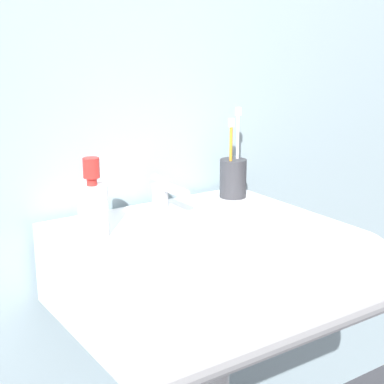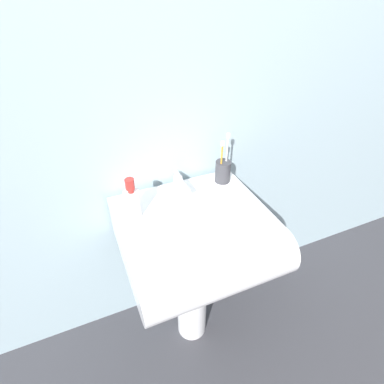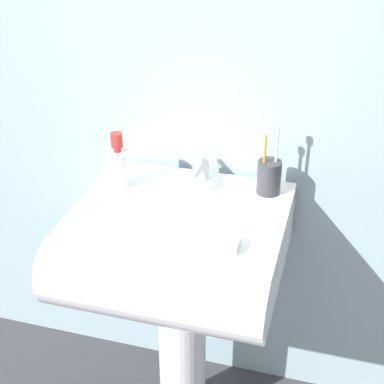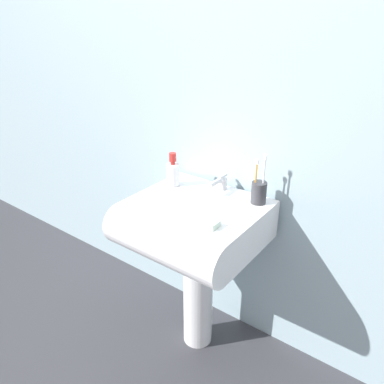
{
  "view_description": "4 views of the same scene",
  "coord_description": "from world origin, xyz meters",
  "views": [
    {
      "loc": [
        -0.65,
        -0.94,
        1.16
      ],
      "look_at": [
        -0.02,
        -0.0,
        0.85
      ],
      "focal_mm": 55.0,
      "sensor_mm": 36.0,
      "label": 1
    },
    {
      "loc": [
        -0.33,
        -0.78,
        1.49
      ],
      "look_at": [
        0.0,
        0.01,
        0.87
      ],
      "focal_mm": 28.0,
      "sensor_mm": 36.0,
      "label": 2
    },
    {
      "loc": [
        0.38,
        -1.23,
        1.57
      ],
      "look_at": [
        0.04,
        -0.03,
        0.85
      ],
      "focal_mm": 55.0,
      "sensor_mm": 36.0,
      "label": 3
    },
    {
      "loc": [
        0.81,
        -1.14,
        1.49
      ],
      "look_at": [
        -0.03,
        -0.01,
        0.82
      ],
      "focal_mm": 35.0,
      "sensor_mm": 36.0,
      "label": 4
    }
  ],
  "objects": [
    {
      "name": "toothbrush_cup",
      "position": [
        0.2,
        0.14,
        0.83
      ],
      "size": [
        0.06,
        0.06,
        0.22
      ],
      "color": "#38383D",
      "rests_on": "sink_basin"
    },
    {
      "name": "sink_pedestal",
      "position": [
        0.0,
        0.0,
        0.3
      ],
      "size": [
        0.14,
        0.14,
        0.6
      ],
      "primitive_type": "cylinder",
      "color": "white",
      "rests_on": "ground"
    },
    {
      "name": "soap_bottle",
      "position": [
        -0.2,
        0.07,
        0.84
      ],
      "size": [
        0.06,
        0.06,
        0.16
      ],
      "color": "white",
      "rests_on": "sink_basin"
    },
    {
      "name": "faucet",
      "position": [
        0.01,
        0.15,
        0.81
      ],
      "size": [
        0.04,
        0.13,
        0.07
      ],
      "color": "silver",
      "rests_on": "sink_basin"
    },
    {
      "name": "wall_back",
      "position": [
        0.0,
        0.26,
        1.2
      ],
      "size": [
        5.0,
        0.05,
        2.4
      ],
      "primitive_type": "cube",
      "color": "#9EB7C1",
      "rests_on": "ground"
    },
    {
      "name": "sink_basin",
      "position": [
        0.0,
        -0.06,
        0.69
      ],
      "size": [
        0.54,
        0.52,
        0.17
      ],
      "color": "white",
      "rests_on": "sink_pedestal"
    },
    {
      "name": "bar_soap",
      "position": [
        0.14,
        -0.14,
        0.79
      ],
      "size": [
        0.08,
        0.05,
        0.02
      ],
      "primitive_type": "cube",
      "color": "silver",
      "rests_on": "sink_basin"
    }
  ]
}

